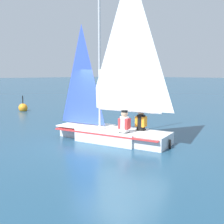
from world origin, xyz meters
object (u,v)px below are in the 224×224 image
Objects in this scene: sailboat_main at (113,115)px; sailor_helm at (124,126)px; sailor_crew at (141,124)px; buoy_marker at (23,108)px.

sailor_helm is (-0.68, 0.14, -0.31)m from sailboat_main.
buoy_marker is at bearing -20.36° from sailor_crew.
sailboat_main is 9.71m from buoy_marker.
sailor_crew is 1.10× the size of buoy_marker.
sailboat_main is at bearing 18.59° from sailor_crew.
sailor_helm is at bearing 172.56° from buoy_marker.
buoy_marker is (10.39, -0.64, -0.43)m from sailor_crew.
sailor_helm is at bearing 151.43° from sailboat_main.
sailor_helm and sailor_crew have the same top height.
buoy_marker is (9.61, -1.20, -0.74)m from sailboat_main.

